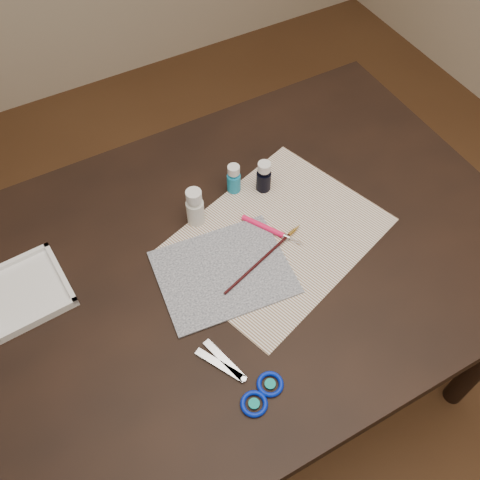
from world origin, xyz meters
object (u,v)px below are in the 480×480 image
canvas (224,272)px  scissors (234,377)px  palette_tray (24,291)px  paint_bottle_navy (264,176)px  paint_bottle_white (195,207)px  paint_bottle_cyan (234,179)px  paper (277,237)px

canvas → scissors: size_ratio=1.40×
scissors → palette_tray: palette_tray is taller
canvas → paint_bottle_navy: bearing=40.5°
palette_tray → paint_bottle_navy: bearing=1.3°
paint_bottle_white → paint_bottle_cyan: size_ratio=1.24×
palette_tray → paper: bearing=-13.3°
paint_bottle_navy → paint_bottle_white: bearing=-176.8°
paper → paint_bottle_cyan: size_ratio=5.77×
paper → paint_bottle_white: (-0.14, 0.13, 0.05)m
paper → paint_bottle_white: size_ratio=4.64×
canvas → paint_bottle_cyan: paint_bottle_cyan is taller
paint_bottle_white → palette_tray: (-0.41, -0.00, -0.04)m
paint_bottle_white → paint_bottle_navy: size_ratio=1.16×
paper → paint_bottle_white: paint_bottle_white is taller
canvas → paint_bottle_navy: 0.27m
paint_bottle_navy → scissors: 0.49m
paint_bottle_cyan → paint_bottle_navy: paint_bottle_navy is taller
canvas → paint_bottle_cyan: 0.25m
paint_bottle_cyan → scissors: (-0.23, -0.42, -0.04)m
paper → paint_bottle_navy: size_ratio=5.40×
canvas → palette_tray: palette_tray is taller
paper → palette_tray: 0.56m
canvas → palette_tray: (-0.40, 0.16, 0.01)m
paint_bottle_navy → scissors: paint_bottle_navy is taller
scissors → paint_bottle_navy: bearing=-65.6°
paper → canvas: 0.16m
canvas → scissors: (-0.09, -0.22, 0.00)m
canvas → scissors: 0.24m
paint_bottle_cyan → palette_tray: paint_bottle_cyan is taller
paint_bottle_white → paint_bottle_cyan: (0.12, 0.04, -0.01)m
paper → paint_bottle_navy: (0.05, 0.14, 0.04)m
paint_bottle_white → paint_bottle_navy: 0.19m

